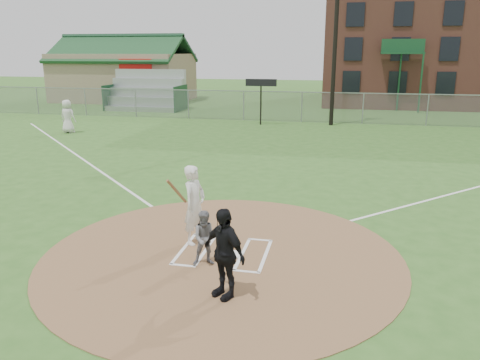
% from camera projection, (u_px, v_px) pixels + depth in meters
% --- Properties ---
extents(ground, '(140.00, 140.00, 0.00)m').
position_uv_depth(ground, '(222.00, 255.00, 10.99)').
color(ground, '#315F20').
rests_on(ground, ground).
extents(dirt_circle, '(8.40, 8.40, 0.02)m').
position_uv_depth(dirt_circle, '(222.00, 255.00, 10.98)').
color(dirt_circle, olive).
rests_on(dirt_circle, ground).
extents(home_plate, '(0.60, 0.60, 0.03)m').
position_uv_depth(home_plate, '(231.00, 255.00, 10.95)').
color(home_plate, white).
rests_on(home_plate, dirt_circle).
extents(foul_line_third, '(17.04, 17.04, 0.01)m').
position_uv_depth(foul_line_third, '(79.00, 156.00, 21.28)').
color(foul_line_third, white).
rests_on(foul_line_third, ground).
extents(catcher, '(0.73, 0.64, 1.25)m').
position_uv_depth(catcher, '(206.00, 238.00, 10.33)').
color(catcher, slate).
rests_on(catcher, dirt_circle).
extents(umpire, '(1.12, 0.95, 1.80)m').
position_uv_depth(umpire, '(224.00, 253.00, 8.90)').
color(umpire, black).
rests_on(umpire, dirt_circle).
extents(ondeck_player, '(1.00, 0.71, 1.93)m').
position_uv_depth(ondeck_player, '(68.00, 116.00, 27.26)').
color(ondeck_player, silver).
rests_on(ondeck_player, ground).
extents(batters_boxes, '(2.08, 1.88, 0.01)m').
position_uv_depth(batters_boxes, '(224.00, 252.00, 11.12)').
color(batters_boxes, white).
rests_on(batters_boxes, dirt_circle).
extents(batter_at_plate, '(0.80, 1.09, 1.97)m').
position_uv_depth(batter_at_plate, '(194.00, 205.00, 11.43)').
color(batter_at_plate, white).
rests_on(batter_at_plate, dirt_circle).
extents(outfield_fence, '(56.08, 0.08, 2.03)m').
position_uv_depth(outfield_fence, '(302.00, 107.00, 31.46)').
color(outfield_fence, slate).
rests_on(outfield_fence, ground).
extents(bleachers, '(6.08, 3.20, 3.20)m').
position_uv_depth(bleachers, '(145.00, 90.00, 37.88)').
color(bleachers, '#B7BABF').
rests_on(bleachers, ground).
extents(clubhouse, '(12.20, 8.71, 6.23)m').
position_uv_depth(clubhouse, '(125.00, 75.00, 45.07)').
color(clubhouse, '#9C8669').
rests_on(clubhouse, ground).
extents(light_pole, '(1.20, 0.30, 12.22)m').
position_uv_depth(light_pole, '(336.00, 18.00, 28.63)').
color(light_pole, black).
rests_on(light_pole, ground).
extents(scoreboard_sign, '(2.00, 0.10, 2.93)m').
position_uv_depth(scoreboard_sign, '(261.00, 88.00, 29.90)').
color(scoreboard_sign, black).
rests_on(scoreboard_sign, ground).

